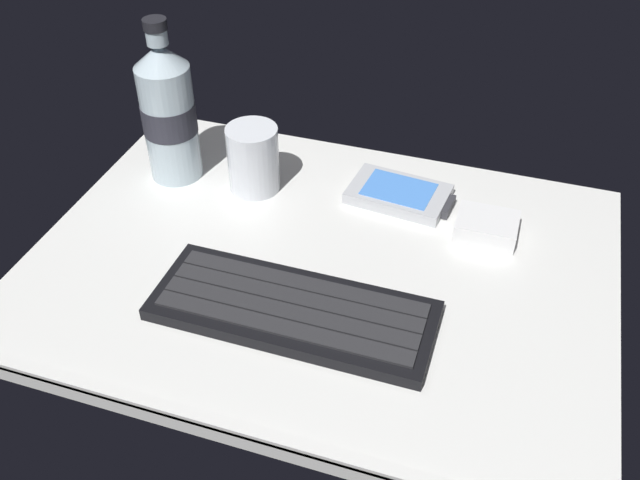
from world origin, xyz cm
name	(u,v)px	position (x,y,z in cm)	size (l,w,h in cm)	color
ground_plane	(319,268)	(0.00, -0.23, -0.99)	(64.00, 48.00, 2.80)	silver
keyboard	(295,310)	(0.22, -8.93, 0.81)	(29.06, 11.16, 1.70)	black
handheld_device	(400,194)	(5.78, 14.12, 0.73)	(13.34, 8.86, 1.50)	#B7BABF
juice_cup	(253,161)	(-12.24, 10.94, 3.91)	(6.40, 6.40, 8.50)	silver
water_bottle	(168,112)	(-23.04, 10.70, 9.01)	(6.73, 6.73, 20.80)	silver
charger_block	(487,227)	(16.93, 10.29, 1.20)	(7.00, 5.60, 2.40)	white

